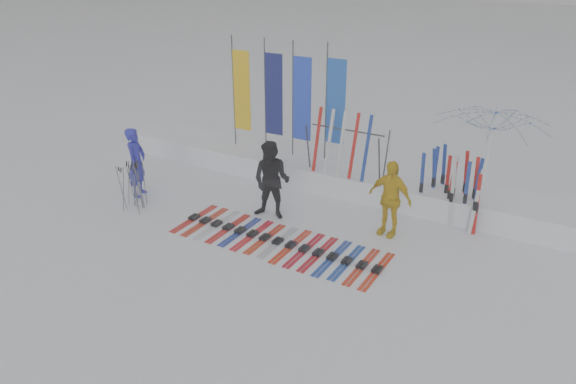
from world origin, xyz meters
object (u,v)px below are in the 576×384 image
Objects in this scene: ski_row at (278,241)px; person_blue at (137,162)px; person_black at (272,181)px; tent_canopy at (486,157)px; ski_rack at (347,145)px; person_yellow at (390,198)px.

person_blue is at bearing 174.88° from ski_row.
person_black reaches higher than person_blue.
person_blue is 0.38× the size of ski_row.
tent_canopy is (7.97, 3.88, 0.38)m from person_blue.
tent_canopy is at bearing 18.37° from ski_rack.
person_black is at bearing -99.20° from person_blue.
person_blue is 3.79m from person_black.
ski_rack reaches higher than person_yellow.
ski_rack is at bearing 86.99° from ski_row.
person_yellow is 0.88× the size of ski_rack.
tent_canopy reaches higher than ski_rack.
ski_rack is at bearing -78.23° from person_blue.
person_yellow is at bearing -98.14° from person_blue.
tent_canopy reaches higher than person_black.
ski_row is at bearing -62.34° from person_black.
person_yellow is at bearing -119.40° from tent_canopy.
person_black is 0.67× the size of tent_canopy.
ski_row is 3.48m from ski_rack.
person_yellow reaches higher than ski_row.
person_yellow is at bearing -40.92° from ski_rack.
tent_canopy is at bearing -83.03° from person_blue.
person_blue is 0.64× the size of tent_canopy.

